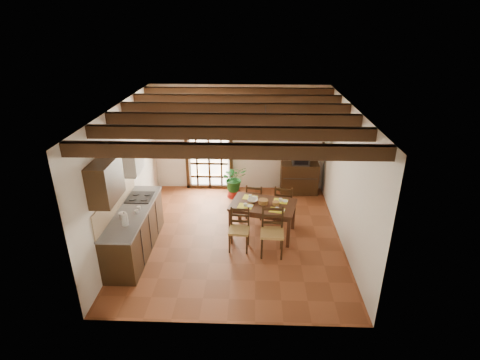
{
  "coord_description": "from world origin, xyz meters",
  "views": [
    {
      "loc": [
        0.36,
        -6.87,
        4.38
      ],
      "look_at": [
        0.1,
        0.4,
        1.15
      ],
      "focal_mm": 28.0,
      "sensor_mm": 36.0,
      "label": 1
    }
  ],
  "objects_px": {
    "chair_near_left": "(239,237)",
    "crt_tv": "(301,157)",
    "dining_table": "(263,208)",
    "chair_near_right": "(272,240)",
    "chair_far_left": "(255,206)",
    "chair_far_right": "(283,209)",
    "sideboard": "(299,178)",
    "kitchen_counter": "(134,230)",
    "potted_plant": "(234,177)",
    "pendant_lamp": "(265,141)"
  },
  "relations": [
    {
      "from": "chair_near_right",
      "to": "potted_plant",
      "type": "bearing_deg",
      "value": 111.68
    },
    {
      "from": "chair_far_left",
      "to": "pendant_lamp",
      "type": "height_order",
      "value": "pendant_lamp"
    },
    {
      "from": "crt_tv",
      "to": "potted_plant",
      "type": "bearing_deg",
      "value": -169.23
    },
    {
      "from": "pendant_lamp",
      "to": "kitchen_counter",
      "type": "bearing_deg",
      "value": -161.82
    },
    {
      "from": "potted_plant",
      "to": "chair_near_right",
      "type": "bearing_deg",
      "value": -71.02
    },
    {
      "from": "chair_near_left",
      "to": "chair_near_right",
      "type": "xyz_separation_m",
      "value": [
        0.65,
        -0.15,
        0.03
      ]
    },
    {
      "from": "dining_table",
      "to": "chair_near_left",
      "type": "height_order",
      "value": "chair_near_left"
    },
    {
      "from": "chair_near_left",
      "to": "chair_far_right",
      "type": "relative_size",
      "value": 0.96
    },
    {
      "from": "chair_near_left",
      "to": "pendant_lamp",
      "type": "height_order",
      "value": "pendant_lamp"
    },
    {
      "from": "chair_far_left",
      "to": "sideboard",
      "type": "height_order",
      "value": "chair_far_left"
    },
    {
      "from": "chair_near_right",
      "to": "chair_far_right",
      "type": "bearing_deg",
      "value": 79.31
    },
    {
      "from": "chair_near_left",
      "to": "crt_tv",
      "type": "height_order",
      "value": "crt_tv"
    },
    {
      "from": "chair_far_right",
      "to": "sideboard",
      "type": "distance_m",
      "value": 1.59
    },
    {
      "from": "chair_far_right",
      "to": "crt_tv",
      "type": "distance_m",
      "value": 1.74
    },
    {
      "from": "kitchen_counter",
      "to": "chair_far_left",
      "type": "xyz_separation_m",
      "value": [
        2.38,
        1.48,
        -0.21
      ]
    },
    {
      "from": "chair_near_right",
      "to": "crt_tv",
      "type": "distance_m",
      "value": 3.03
    },
    {
      "from": "dining_table",
      "to": "potted_plant",
      "type": "relative_size",
      "value": 0.84
    },
    {
      "from": "dining_table",
      "to": "sideboard",
      "type": "xyz_separation_m",
      "value": [
        1.0,
        2.09,
        -0.22
      ]
    },
    {
      "from": "chair_far_left",
      "to": "chair_far_right",
      "type": "height_order",
      "value": "chair_far_right"
    },
    {
      "from": "dining_table",
      "to": "chair_far_left",
      "type": "bearing_deg",
      "value": 116.01
    },
    {
      "from": "chair_far_left",
      "to": "crt_tv",
      "type": "distance_m",
      "value": 1.93
    },
    {
      "from": "chair_near_left",
      "to": "pendant_lamp",
      "type": "relative_size",
      "value": 1.03
    },
    {
      "from": "chair_near_right",
      "to": "chair_far_left",
      "type": "relative_size",
      "value": 1.14
    },
    {
      "from": "pendant_lamp",
      "to": "chair_far_right",
      "type": "bearing_deg",
      "value": 45.34
    },
    {
      "from": "crt_tv",
      "to": "potted_plant",
      "type": "distance_m",
      "value": 1.79
    },
    {
      "from": "chair_near_right",
      "to": "sideboard",
      "type": "height_order",
      "value": "chair_near_right"
    },
    {
      "from": "chair_far_left",
      "to": "potted_plant",
      "type": "bearing_deg",
      "value": -51.95
    },
    {
      "from": "crt_tv",
      "to": "pendant_lamp",
      "type": "distance_m",
      "value": 2.46
    },
    {
      "from": "chair_near_left",
      "to": "crt_tv",
      "type": "bearing_deg",
      "value": 65.29
    },
    {
      "from": "kitchen_counter",
      "to": "crt_tv",
      "type": "height_order",
      "value": "kitchen_counter"
    },
    {
      "from": "kitchen_counter",
      "to": "chair_near_left",
      "type": "relative_size",
      "value": 2.57
    },
    {
      "from": "kitchen_counter",
      "to": "chair_far_right",
      "type": "height_order",
      "value": "kitchen_counter"
    },
    {
      "from": "sideboard",
      "to": "chair_near_left",
      "type": "bearing_deg",
      "value": -119.02
    },
    {
      "from": "chair_near_right",
      "to": "pendant_lamp",
      "type": "distance_m",
      "value": 1.97
    },
    {
      "from": "chair_near_left",
      "to": "pendant_lamp",
      "type": "xyz_separation_m",
      "value": [
        0.48,
        0.69,
        1.8
      ]
    },
    {
      "from": "chair_near_right",
      "to": "sideboard",
      "type": "bearing_deg",
      "value": 76.2
    },
    {
      "from": "crt_tv",
      "to": "potted_plant",
      "type": "relative_size",
      "value": 0.25
    },
    {
      "from": "kitchen_counter",
      "to": "chair_near_left",
      "type": "height_order",
      "value": "kitchen_counter"
    },
    {
      "from": "chair_far_left",
      "to": "sideboard",
      "type": "bearing_deg",
      "value": -120.22
    },
    {
      "from": "dining_table",
      "to": "sideboard",
      "type": "bearing_deg",
      "value": 77.55
    },
    {
      "from": "chair_near_left",
      "to": "sideboard",
      "type": "xyz_separation_m",
      "value": [
        1.49,
        2.68,
        0.14
      ]
    },
    {
      "from": "dining_table",
      "to": "pendant_lamp",
      "type": "relative_size",
      "value": 1.77
    },
    {
      "from": "chair_near_right",
      "to": "chair_far_left",
      "type": "bearing_deg",
      "value": 105.42
    },
    {
      "from": "kitchen_counter",
      "to": "sideboard",
      "type": "distance_m",
      "value": 4.54
    },
    {
      "from": "chair_near_left",
      "to": "chair_far_left",
      "type": "distance_m",
      "value": 1.37
    },
    {
      "from": "dining_table",
      "to": "chair_near_right",
      "type": "xyz_separation_m",
      "value": [
        0.17,
        -0.74,
        -0.33
      ]
    },
    {
      "from": "dining_table",
      "to": "chair_far_right",
      "type": "xyz_separation_m",
      "value": [
        0.48,
        0.59,
        -0.35
      ]
    },
    {
      "from": "chair_far_left",
      "to": "crt_tv",
      "type": "bearing_deg",
      "value": -120.35
    },
    {
      "from": "kitchen_counter",
      "to": "crt_tv",
      "type": "xyz_separation_m",
      "value": [
        3.56,
        2.82,
        0.55
      ]
    },
    {
      "from": "crt_tv",
      "to": "chair_far_right",
      "type": "bearing_deg",
      "value": -108.53
    }
  ]
}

